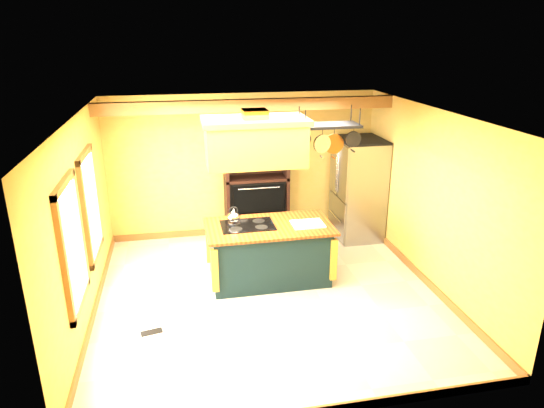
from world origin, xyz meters
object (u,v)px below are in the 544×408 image
object	(u,v)px
pot_rack	(329,131)
refrigerator	(358,191)
range_hood	(255,140)
hutch	(256,195)
kitchen_island	(269,252)

from	to	relation	value
pot_rack	refrigerator	xyz separation A→B (m)	(1.07, 1.39, -1.43)
range_hood	hutch	bearing A→B (deg)	80.59
kitchen_island	refrigerator	xyz separation A→B (m)	(1.97, 1.39, 0.44)
pot_rack	hutch	bearing A→B (deg)	114.74
range_hood	hutch	world-z (taller)	range_hood
range_hood	pot_rack	size ratio (longest dim) A/B	1.58
pot_rack	refrigerator	distance (m)	2.26
kitchen_island	pot_rack	distance (m)	2.08
kitchen_island	range_hood	world-z (taller)	range_hood
range_hood	refrigerator	distance (m)	2.91
refrigerator	hutch	size ratio (longest dim) A/B	0.90
range_hood	hutch	distance (m)	2.29
kitchen_island	range_hood	bearing A→B (deg)	179.83
pot_rack	hutch	size ratio (longest dim) A/B	0.46
pot_rack	refrigerator	bearing A→B (deg)	52.39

